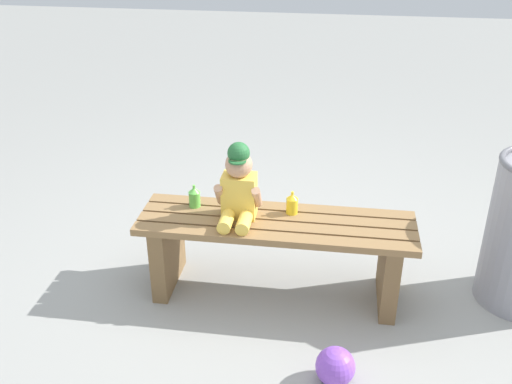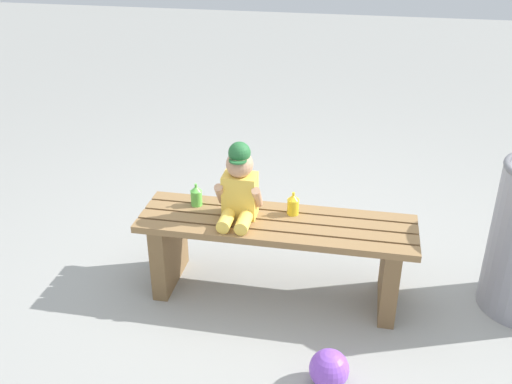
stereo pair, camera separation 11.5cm
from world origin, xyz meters
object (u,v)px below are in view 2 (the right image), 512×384
(park_bench, at_px, (276,246))
(toy_ball, at_px, (329,369))
(child_figure, at_px, (239,186))
(sippy_cup_left, at_px, (196,195))
(sippy_cup_right, at_px, (293,204))

(park_bench, distance_m, toy_ball, 0.73)
(park_bench, relative_size, child_figure, 3.48)
(sippy_cup_left, distance_m, toy_ball, 1.13)
(toy_ball, bearing_deg, sippy_cup_left, 137.97)
(sippy_cup_right, bearing_deg, sippy_cup_left, 180.00)
(child_figure, xyz_separation_m, sippy_cup_right, (0.26, 0.08, -0.12))
(park_bench, xyz_separation_m, sippy_cup_right, (0.07, 0.09, 0.21))
(park_bench, xyz_separation_m, sippy_cup_left, (-0.44, 0.09, 0.21))
(sippy_cup_left, bearing_deg, park_bench, -10.97)
(sippy_cup_right, bearing_deg, toy_ball, -69.40)
(sippy_cup_left, bearing_deg, sippy_cup_right, 0.00)
(park_bench, bearing_deg, sippy_cup_left, 169.03)
(child_figure, xyz_separation_m, sippy_cup_left, (-0.25, 0.08, -0.12))
(sippy_cup_left, relative_size, sippy_cup_right, 1.00)
(sippy_cup_right, bearing_deg, park_bench, -129.86)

